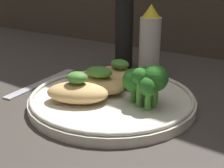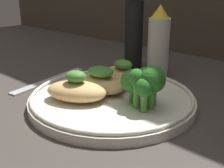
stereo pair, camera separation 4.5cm
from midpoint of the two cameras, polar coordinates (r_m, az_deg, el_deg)
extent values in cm
cube|color=#3D3833|center=(46.11, 2.78, -4.61)|extent=(180.00, 180.00, 1.00)
cylinder|color=silver|center=(45.62, 2.80, -3.24)|extent=(26.62, 26.62, 1.40)
torus|color=silver|center=(45.23, 2.82, -2.07)|extent=(26.02, 26.02, 0.60)
ellipsoid|color=tan|center=(43.05, -4.29, -1.54)|extent=(10.90, 9.20, 3.03)
ellipsoid|color=#478433|center=(42.22, -4.37, 1.50)|extent=(4.08, 3.81, 1.79)
ellipsoid|color=tan|center=(47.02, 0.41, 0.11)|extent=(10.16, 6.76, 2.54)
ellipsoid|color=#478433|center=(46.35, 0.42, 2.51)|extent=(5.03, 4.17, 1.61)
ellipsoid|color=tan|center=(50.08, 4.77, 1.53)|extent=(10.97, 8.51, 2.92)
ellipsoid|color=#478433|center=(49.42, 4.85, 3.97)|extent=(4.60, 4.18, 1.52)
cylinder|color=#4C8E38|center=(41.02, 11.28, -2.93)|extent=(0.86, 0.86, 3.16)
sphere|color=#286B23|center=(39.99, 11.56, 0.91)|extent=(3.80, 3.80, 3.80)
cylinder|color=#4C8E38|center=(41.96, 11.43, -2.19)|extent=(0.93, 0.93, 3.44)
sphere|color=#286B23|center=(41.01, 11.70, 1.40)|extent=(3.02, 3.02, 3.02)
cylinder|color=#4C8E38|center=(43.31, 9.79, -2.06)|extent=(1.09, 1.09, 2.47)
sphere|color=#286B23|center=(42.44, 9.99, 1.05)|extent=(3.57, 3.57, 3.57)
cylinder|color=#4C8E38|center=(42.81, 7.22, -2.36)|extent=(0.92, 0.92, 2.23)
sphere|color=#286B23|center=(41.96, 7.36, 0.63)|extent=(3.58, 3.58, 3.58)
cylinder|color=#4C8E38|center=(40.75, 8.13, -2.40)|extent=(0.97, 0.97, 3.80)
sphere|color=#286B23|center=(39.78, 8.33, 1.29)|extent=(2.51, 2.51, 2.51)
cylinder|color=#4C8E38|center=(39.86, 9.74, -3.87)|extent=(0.92, 0.92, 2.72)
sphere|color=#286B23|center=(38.98, 9.94, -0.75)|extent=(2.76, 2.76, 2.76)
cylinder|color=white|center=(59.78, 11.53, 7.34)|extent=(4.43, 4.43, 11.87)
cone|color=yellow|center=(58.65, 12.03, 14.25)|extent=(3.77, 3.77, 2.61)
cylinder|color=black|center=(62.89, 6.49, 9.72)|extent=(3.94, 3.94, 15.07)
cube|color=#B2B2B7|center=(57.15, -10.05, 0.96)|extent=(4.21, 18.57, 0.60)
camera|label=1|loc=(0.02, -87.14, 1.05)|focal=45.00mm
camera|label=2|loc=(0.02, 92.86, -1.05)|focal=45.00mm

